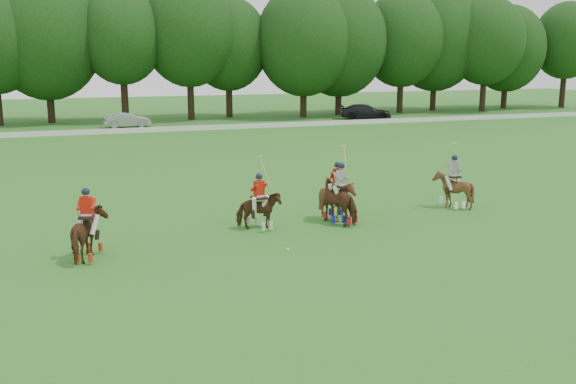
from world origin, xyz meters
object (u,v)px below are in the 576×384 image
object	(u,v)px
car_mid	(127,120)
polo_stripe_a	(341,201)
polo_red_b	(259,210)
polo_red_a	(88,234)
car_right	(366,112)
polo_stripe_b	(453,189)
polo_ball	(288,249)
polo_red_c	(337,200)

from	to	relation	value
car_mid	polo_stripe_a	bearing A→B (deg)	-176.58
car_mid	polo_red_b	world-z (taller)	polo_red_b
polo_stripe_a	polo_red_a	bearing A→B (deg)	-171.17
car_right	polo_stripe_a	size ratio (longest dim) A/B	2.24
polo_red_a	polo_red_b	distance (m)	6.42
polo_red_b	polo_stripe_a	distance (m)	3.27
polo_red_a	polo_stripe_b	world-z (taller)	polo_stripe_b
polo_red_b	polo_ball	distance (m)	3.04
polo_red_a	polo_red_c	size ratio (longest dim) A/B	0.80
polo_red_a	polo_red_b	bearing A→B (deg)	14.84
polo_red_a	polo_ball	xyz separation A→B (m)	(6.27, -1.32, -0.79)
car_mid	polo_ball	world-z (taller)	car_mid
car_right	polo_stripe_b	world-z (taller)	polo_stripe_b
polo_stripe_a	polo_stripe_b	size ratio (longest dim) A/B	0.84
car_right	polo_ball	xyz separation A→B (m)	(-23.40, -40.98, -0.72)
polo_red_a	polo_ball	size ratio (longest dim) A/B	25.75
car_mid	polo_ball	size ratio (longest dim) A/B	45.62
car_mid	polo_red_a	distance (m)	40.03
polo_ball	car_mid	bearing A→B (deg)	91.22
polo_red_a	car_mid	bearing A→B (deg)	82.25
polo_stripe_a	polo_stripe_b	bearing A→B (deg)	7.24
polo_stripe_a	polo_ball	xyz separation A→B (m)	(-3.20, -2.79, -0.82)
car_right	polo_ball	world-z (taller)	car_right
car_mid	polo_red_a	world-z (taller)	polo_red_a
polo_red_b	car_mid	bearing A→B (deg)	91.21
car_right	polo_red_a	distance (m)	49.54
car_right	polo_red_a	bearing A→B (deg)	163.03
polo_stripe_a	polo_ball	bearing A→B (deg)	-138.92
polo_stripe_a	polo_stripe_b	world-z (taller)	polo_stripe_b
polo_ball	polo_red_a	bearing A→B (deg)	168.14
polo_red_c	polo_ball	world-z (taller)	polo_red_c
polo_red_b	polo_stripe_a	bearing A→B (deg)	-3.02
polo_ball	car_right	bearing A→B (deg)	60.27
car_right	polo_red_a	world-z (taller)	polo_red_a
car_mid	polo_stripe_a	size ratio (longest dim) A/B	1.73
polo_red_b	car_right	bearing A→B (deg)	58.31
polo_stripe_a	polo_red_c	bearing A→B (deg)	94.90
car_right	polo_red_c	distance (m)	42.95
polo_red_a	polo_stripe_a	xyz separation A→B (m)	(9.47, 1.47, 0.02)
polo_red_a	polo_ball	world-z (taller)	polo_red_a
polo_red_c	polo_stripe_a	distance (m)	0.31
car_mid	polo_ball	distance (m)	40.99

